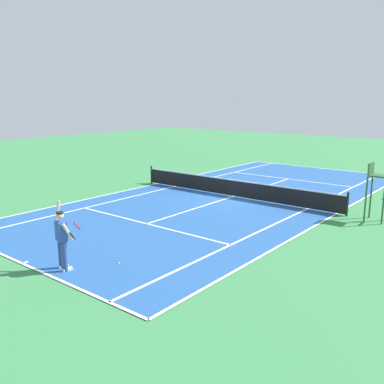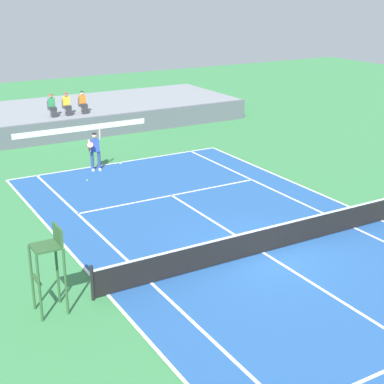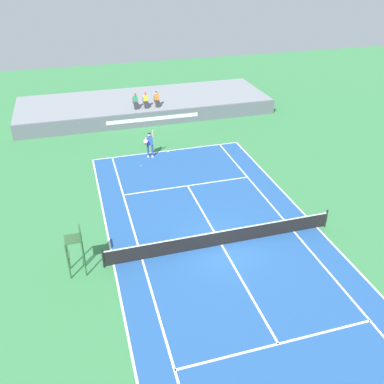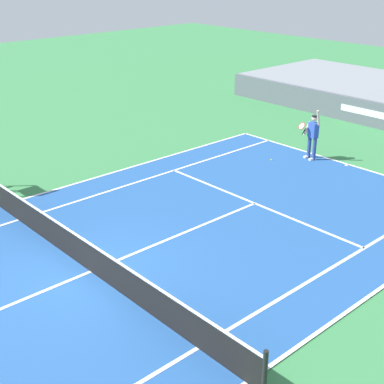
% 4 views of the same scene
% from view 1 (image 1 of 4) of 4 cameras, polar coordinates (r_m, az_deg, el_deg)
% --- Properties ---
extents(ground_plane, '(80.00, 80.00, 0.00)m').
position_cam_1_polar(ground_plane, '(22.29, 5.56, -0.66)').
color(ground_plane, '#387F47').
extents(court, '(11.08, 23.88, 0.03)m').
position_cam_1_polar(court, '(22.29, 5.56, -0.63)').
color(court, '#235193').
rests_on(court, ground).
extents(net, '(11.98, 0.10, 1.07)m').
position_cam_1_polar(net, '(22.18, 5.59, 0.66)').
color(net, black).
rests_on(net, ground).
extents(tennis_player, '(0.83, 0.61, 2.08)m').
position_cam_1_polar(tennis_player, '(13.12, -17.10, -5.99)').
color(tennis_player, navy).
rests_on(tennis_player, ground).
extents(tennis_ball, '(0.07, 0.07, 0.07)m').
position_cam_1_polar(tennis_ball, '(13.48, -9.86, -9.45)').
color(tennis_ball, '#D1E533').
rests_on(tennis_ball, ground).
extents(umpire_chair, '(0.77, 0.77, 2.44)m').
position_cam_1_polar(umpire_chair, '(19.14, 23.64, 0.94)').
color(umpire_chair, '#2D562D').
rests_on(umpire_chair, ground).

